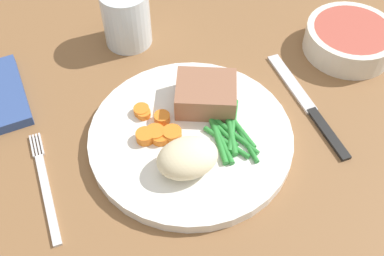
{
  "coord_description": "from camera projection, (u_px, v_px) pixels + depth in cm",
  "views": [
    {
      "loc": [
        -12.76,
        -35.0,
        49.91
      ],
      "look_at": [
        0.18,
        -1.14,
        4.6
      ],
      "focal_mm": 42.9,
      "sensor_mm": 36.0,
      "label": 1
    }
  ],
  "objects": [
    {
      "name": "dining_table",
      "position": [
        188.0,
        139.0,
        0.61
      ],
      "size": [
        120.0,
        90.0,
        2.0
      ],
      "color": "brown",
      "rests_on": "ground"
    },
    {
      "name": "dinner_plate",
      "position": [
        192.0,
        137.0,
        0.59
      ],
      "size": [
        26.36,
        26.36,
        1.6
      ],
      "primitive_type": "cylinder",
      "color": "white",
      "rests_on": "dining_table"
    },
    {
      "name": "meat_portion",
      "position": [
        206.0,
        94.0,
        0.61
      ],
      "size": [
        9.94,
        9.34,
        3.49
      ],
      "primitive_type": "cube",
      "rotation": [
        0.0,
        0.0,
        -0.42
      ],
      "color": "#936047",
      "rests_on": "dinner_plate"
    },
    {
      "name": "mashed_potatoes",
      "position": [
        188.0,
        158.0,
        0.54
      ],
      "size": [
        7.49,
        5.65,
        3.94
      ],
      "primitive_type": "ellipsoid",
      "color": "beige",
      "rests_on": "dinner_plate"
    },
    {
      "name": "carrot_slices",
      "position": [
        158.0,
        129.0,
        0.58
      ],
      "size": [
        5.7,
        7.53,
        1.26
      ],
      "color": "orange",
      "rests_on": "dinner_plate"
    },
    {
      "name": "green_beans",
      "position": [
        229.0,
        133.0,
        0.58
      ],
      "size": [
        6.21,
        10.17,
        0.84
      ],
      "color": "#2D8C38",
      "rests_on": "dinner_plate"
    },
    {
      "name": "fork",
      "position": [
        45.0,
        186.0,
        0.55
      ],
      "size": [
        1.44,
        16.6,
        0.4
      ],
      "rotation": [
        0.0,
        0.0,
        -0.0
      ],
      "color": "silver",
      "rests_on": "dining_table"
    },
    {
      "name": "knife",
      "position": [
        308.0,
        106.0,
        0.64
      ],
      "size": [
        1.7,
        20.5,
        0.64
      ],
      "rotation": [
        0.0,
        0.0,
        -0.03
      ],
      "color": "black",
      "rests_on": "dining_table"
    },
    {
      "name": "water_glass",
      "position": [
        127.0,
        21.0,
        0.7
      ],
      "size": [
        7.26,
        7.26,
        8.84
      ],
      "color": "silver",
      "rests_on": "dining_table"
    },
    {
      "name": "salad_bowl",
      "position": [
        350.0,
        38.0,
        0.69
      ],
      "size": [
        13.53,
        13.53,
        4.03
      ],
      "color": "silver",
      "rests_on": "dining_table"
    }
  ]
}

